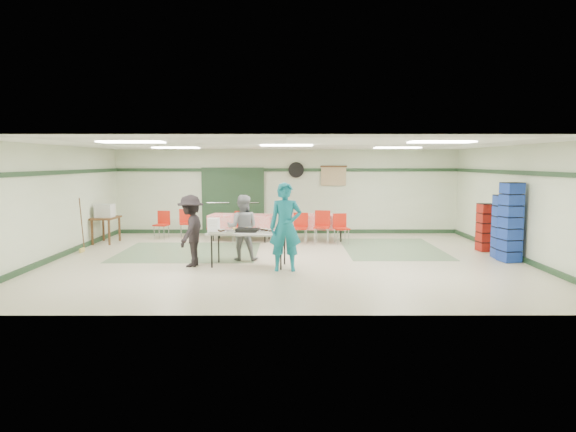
{
  "coord_description": "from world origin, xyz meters",
  "views": [
    {
      "loc": [
        0.02,
        -12.02,
        2.29
      ],
      "look_at": [
        0.03,
        -0.3,
        1.06
      ],
      "focal_mm": 32.0,
      "sensor_mm": 36.0,
      "label": 1
    }
  ],
  "objects_px": {
    "volunteer_dark": "(191,231)",
    "chair_loose_b": "(163,222)",
    "chair_loose_a": "(186,220)",
    "crate_stack_blue_a": "(511,222)",
    "serving_table": "(249,234)",
    "volunteer_teal": "(286,227)",
    "chair_b": "(300,225)",
    "chair_d": "(241,224)",
    "crate_stack_blue_b": "(502,227)",
    "dining_table_a": "(316,221)",
    "chair_a": "(322,223)",
    "chair_c": "(341,225)",
    "dining_table_b": "(241,221)",
    "crate_stack_red": "(486,227)",
    "office_printer": "(105,211)",
    "printer_table": "(106,220)",
    "volunteer_grey": "(243,228)",
    "broom": "(82,224)"
  },
  "relations": [
    {
      "from": "volunteer_teal",
      "to": "chair_d",
      "type": "bearing_deg",
      "value": 108.04
    },
    {
      "from": "volunteer_teal",
      "to": "printer_table",
      "type": "bearing_deg",
      "value": 142.68
    },
    {
      "from": "printer_table",
      "to": "crate_stack_blue_b",
      "type": "bearing_deg",
      "value": -10.05
    },
    {
      "from": "crate_stack_blue_b",
      "to": "chair_d",
      "type": "bearing_deg",
      "value": 160.56
    },
    {
      "from": "volunteer_grey",
      "to": "volunteer_dark",
      "type": "xyz_separation_m",
      "value": [
        -1.08,
        -0.7,
        0.02
      ]
    },
    {
      "from": "crate_stack_blue_a",
      "to": "office_printer",
      "type": "relative_size",
      "value": 3.94
    },
    {
      "from": "chair_loose_a",
      "to": "crate_stack_blue_a",
      "type": "height_order",
      "value": "crate_stack_blue_a"
    },
    {
      "from": "dining_table_a",
      "to": "chair_a",
      "type": "relative_size",
      "value": 1.92
    },
    {
      "from": "crate_stack_blue_a",
      "to": "printer_table",
      "type": "bearing_deg",
      "value": 164.74
    },
    {
      "from": "chair_a",
      "to": "crate_stack_blue_b",
      "type": "height_order",
      "value": "crate_stack_blue_b"
    },
    {
      "from": "dining_table_b",
      "to": "office_printer",
      "type": "height_order",
      "value": "office_printer"
    },
    {
      "from": "dining_table_b",
      "to": "chair_c",
      "type": "distance_m",
      "value": 2.92
    },
    {
      "from": "dining_table_b",
      "to": "office_printer",
      "type": "bearing_deg",
      "value": -162.96
    },
    {
      "from": "volunteer_dark",
      "to": "chair_loose_b",
      "type": "bearing_deg",
      "value": -151.49
    },
    {
      "from": "chair_d",
      "to": "serving_table",
      "type": "bearing_deg",
      "value": -71.12
    },
    {
      "from": "dining_table_a",
      "to": "crate_stack_blue_a",
      "type": "xyz_separation_m",
      "value": [
        4.28,
        -3.28,
        0.35
      ]
    },
    {
      "from": "volunteer_dark",
      "to": "chair_c",
      "type": "height_order",
      "value": "volunteer_dark"
    },
    {
      "from": "volunteer_grey",
      "to": "volunteer_dark",
      "type": "distance_m",
      "value": 1.29
    },
    {
      "from": "volunteer_teal",
      "to": "volunteer_dark",
      "type": "xyz_separation_m",
      "value": [
        -2.09,
        0.46,
        -0.14
      ]
    },
    {
      "from": "broom",
      "to": "chair_a",
      "type": "bearing_deg",
      "value": 27.0
    },
    {
      "from": "chair_b",
      "to": "volunteer_dark",
      "type": "bearing_deg",
      "value": -119.09
    },
    {
      "from": "volunteer_dark",
      "to": "chair_loose_a",
      "type": "distance_m",
      "value": 4.35
    },
    {
      "from": "volunteer_dark",
      "to": "dining_table_a",
      "type": "bearing_deg",
      "value": 148.39
    },
    {
      "from": "chair_b",
      "to": "chair_d",
      "type": "bearing_deg",
      "value": -171.14
    },
    {
      "from": "chair_c",
      "to": "chair_loose_b",
      "type": "xyz_separation_m",
      "value": [
        -5.25,
        0.85,
        -0.0
      ]
    },
    {
      "from": "chair_loose_a",
      "to": "chair_a",
      "type": "bearing_deg",
      "value": -28.04
    },
    {
      "from": "chair_c",
      "to": "crate_stack_blue_a",
      "type": "xyz_separation_m",
      "value": [
        3.62,
        -2.71,
        0.4
      ]
    },
    {
      "from": "chair_b",
      "to": "crate_stack_blue_b",
      "type": "height_order",
      "value": "crate_stack_blue_b"
    },
    {
      "from": "office_printer",
      "to": "chair_c",
      "type": "bearing_deg",
      "value": 0.23
    },
    {
      "from": "volunteer_dark",
      "to": "crate_stack_blue_b",
      "type": "xyz_separation_m",
      "value": [
        7.26,
        0.92,
        -0.03
      ]
    },
    {
      "from": "chair_d",
      "to": "crate_stack_red",
      "type": "bearing_deg",
      "value": -0.36
    },
    {
      "from": "crate_stack_blue_b",
      "to": "chair_c",
      "type": "bearing_deg",
      "value": 147.97
    },
    {
      "from": "volunteer_teal",
      "to": "volunteer_grey",
      "type": "distance_m",
      "value": 1.55
    },
    {
      "from": "volunteer_grey",
      "to": "dining_table_a",
      "type": "distance_m",
      "value": 3.6
    },
    {
      "from": "serving_table",
      "to": "crate_stack_blue_a",
      "type": "xyz_separation_m",
      "value": [
        5.99,
        0.48,
        0.2
      ]
    },
    {
      "from": "chair_loose_a",
      "to": "crate_stack_blue_b",
      "type": "xyz_separation_m",
      "value": [
        8.2,
        -3.32,
        0.22
      ]
    },
    {
      "from": "chair_loose_a",
      "to": "printer_table",
      "type": "height_order",
      "value": "chair_loose_a"
    },
    {
      "from": "serving_table",
      "to": "dining_table_a",
      "type": "distance_m",
      "value": 4.13
    },
    {
      "from": "dining_table_b",
      "to": "crate_stack_red",
      "type": "relative_size",
      "value": 1.58
    },
    {
      "from": "chair_b",
      "to": "chair_a",
      "type": "bearing_deg",
      "value": 9.58
    },
    {
      "from": "dining_table_b",
      "to": "crate_stack_blue_b",
      "type": "bearing_deg",
      "value": -14.43
    },
    {
      "from": "volunteer_dark",
      "to": "chair_loose_b",
      "type": "height_order",
      "value": "volunteer_dark"
    },
    {
      "from": "dining_table_a",
      "to": "crate_stack_blue_b",
      "type": "bearing_deg",
      "value": -29.01
    },
    {
      "from": "serving_table",
      "to": "volunteer_teal",
      "type": "distance_m",
      "value": 0.97
    },
    {
      "from": "chair_d",
      "to": "chair_loose_a",
      "type": "bearing_deg",
      "value": 160.01
    },
    {
      "from": "chair_b",
      "to": "chair_loose_b",
      "type": "bearing_deg",
      "value": 177.36
    },
    {
      "from": "volunteer_grey",
      "to": "chair_d",
      "type": "bearing_deg",
      "value": -79.12
    },
    {
      "from": "volunteer_teal",
      "to": "chair_loose_a",
      "type": "xyz_separation_m",
      "value": [
        -3.03,
        4.7,
        -0.4
      ]
    },
    {
      "from": "crate_stack_blue_a",
      "to": "office_printer",
      "type": "distance_m",
      "value": 10.66
    },
    {
      "from": "chair_c",
      "to": "chair_b",
      "type": "bearing_deg",
      "value": 167.53
    }
  ]
}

